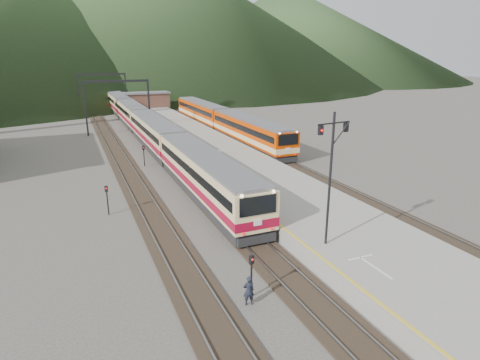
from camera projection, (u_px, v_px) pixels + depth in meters
name	position (u px, v px, depth m)	size (l,w,h in m)	color
track_main	(160.00, 152.00, 49.33)	(2.60, 200.00, 0.23)	black
track_far	(118.00, 156.00, 47.46)	(2.60, 200.00, 0.23)	black
track_second	(245.00, 144.00, 53.64)	(2.60, 200.00, 0.23)	black
platform	(208.00, 148.00, 49.55)	(8.00, 100.00, 1.00)	gray
gantry_near	(117.00, 96.00, 59.79)	(9.55, 0.25, 8.00)	black
gantry_far	(102.00, 85.00, 81.74)	(9.55, 0.25, 8.00)	black
station_shed	(147.00, 100.00, 84.05)	(9.40, 4.40, 3.10)	brown
hill_b	(135.00, 5.00, 216.24)	(220.00, 220.00, 75.00)	#2C3F1F
hill_c	(282.00, 31.00, 232.38)	(160.00, 160.00, 50.00)	#2C3F1F
main_train	(141.00, 121.00, 60.01)	(2.97, 81.31, 3.62)	#E5C789
second_train	(222.00, 120.00, 60.67)	(2.93, 39.93, 3.58)	#CA3A00
signal_mast	(331.00, 167.00, 21.93)	(2.19, 0.45, 7.63)	black
short_signal_a	(251.00, 270.00, 19.48)	(0.26, 0.23, 2.27)	black
short_signal_b	(144.00, 153.00, 42.80)	(0.26, 0.23, 2.27)	black
short_signal_c	(107.00, 196.00, 29.70)	(0.25, 0.20, 2.27)	black
worker	(249.00, 291.00, 19.06)	(0.55, 0.36, 1.51)	black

